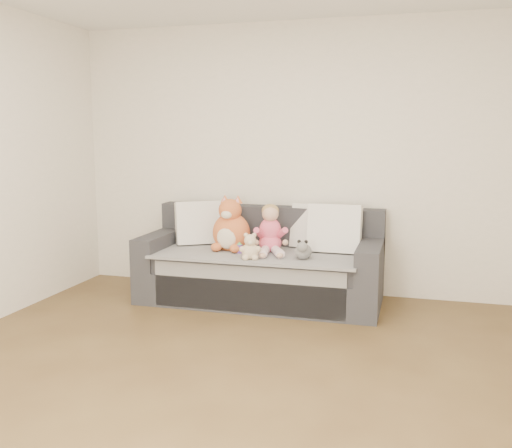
{
  "coord_description": "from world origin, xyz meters",
  "views": [
    {
      "loc": [
        1.09,
        -2.95,
        1.54
      ],
      "look_at": [
        -0.27,
        1.87,
        0.75
      ],
      "focal_mm": 40.0,
      "sensor_mm": 36.0,
      "label": 1
    }
  ],
  "objects_px": {
    "toddler": "(270,232)",
    "teddy_bear": "(250,249)",
    "plush_cat": "(231,229)",
    "sofa": "(262,267)",
    "sippy_cup": "(239,247)"
  },
  "relations": [
    {
      "from": "sofa",
      "to": "toddler",
      "type": "height_order",
      "value": "toddler"
    },
    {
      "from": "sofa",
      "to": "toddler",
      "type": "relative_size",
      "value": 4.81
    },
    {
      "from": "toddler",
      "to": "teddy_bear",
      "type": "height_order",
      "value": "toddler"
    },
    {
      "from": "sofa",
      "to": "toddler",
      "type": "bearing_deg",
      "value": -30.67
    },
    {
      "from": "teddy_bear",
      "to": "sippy_cup",
      "type": "relative_size",
      "value": 2.31
    },
    {
      "from": "sofa",
      "to": "plush_cat",
      "type": "height_order",
      "value": "plush_cat"
    },
    {
      "from": "plush_cat",
      "to": "toddler",
      "type": "bearing_deg",
      "value": 1.65
    },
    {
      "from": "sippy_cup",
      "to": "plush_cat",
      "type": "bearing_deg",
      "value": 134.13
    },
    {
      "from": "sofa",
      "to": "plush_cat",
      "type": "distance_m",
      "value": 0.46
    },
    {
      "from": "plush_cat",
      "to": "sippy_cup",
      "type": "bearing_deg",
      "value": -42.83
    },
    {
      "from": "plush_cat",
      "to": "teddy_bear",
      "type": "relative_size",
      "value": 2.28
    },
    {
      "from": "plush_cat",
      "to": "sippy_cup",
      "type": "relative_size",
      "value": 5.26
    },
    {
      "from": "teddy_bear",
      "to": "sippy_cup",
      "type": "bearing_deg",
      "value": 109.95
    },
    {
      "from": "toddler",
      "to": "sippy_cup",
      "type": "xyz_separation_m",
      "value": [
        -0.26,
        -0.12,
        -0.13
      ]
    },
    {
      "from": "teddy_bear",
      "to": "sippy_cup",
      "type": "height_order",
      "value": "teddy_bear"
    }
  ]
}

